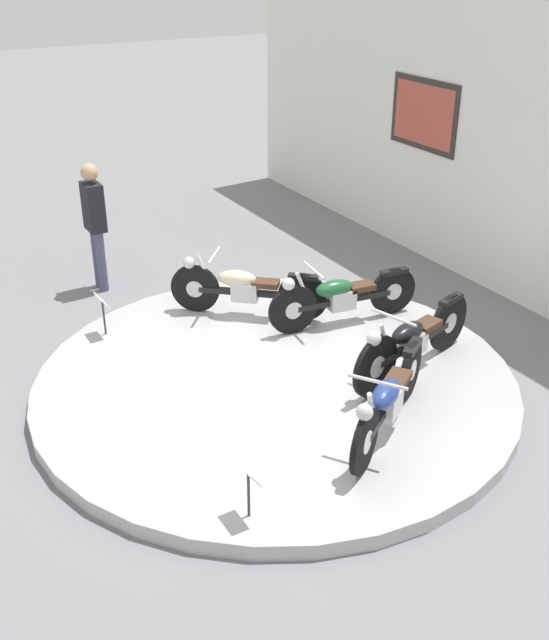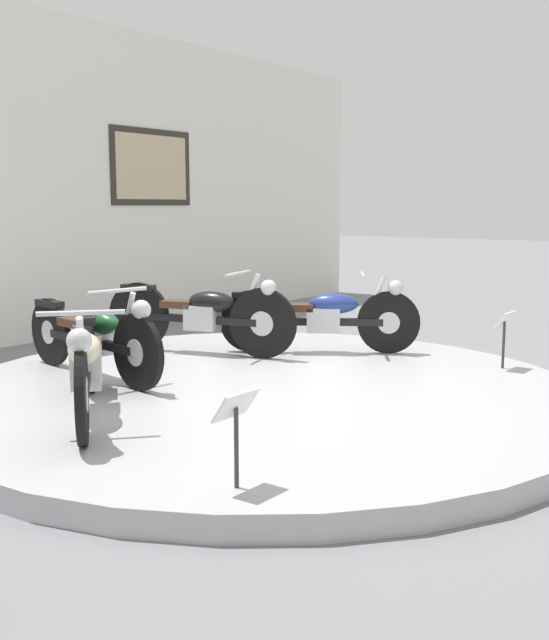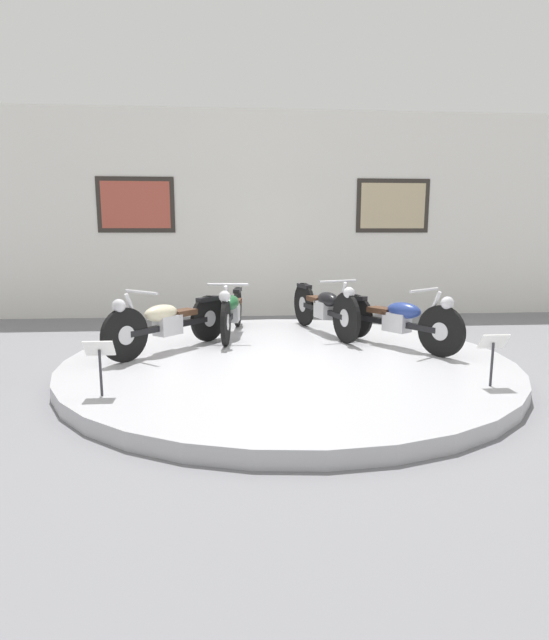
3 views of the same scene
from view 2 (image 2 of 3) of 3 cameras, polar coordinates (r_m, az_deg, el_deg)
name	(u,v)px [view 2 (image 2 of 3)]	position (r m, az deg, el deg)	size (l,w,h in m)	color
ground_plane	(263,404)	(6.08, -0.87, -6.41)	(60.00, 60.00, 0.00)	slate
display_platform	(263,395)	(6.06, -0.88, -5.70)	(5.13, 5.13, 0.16)	#ADADB2
motorcycle_cream	(86,362)	(5.24, -14.17, -3.14)	(1.32, 1.53, 0.78)	black
motorcycle_green	(94,334)	(6.41, -13.62, -1.03)	(0.54, 1.95, 0.78)	black
motorcycle_black	(202,313)	(7.29, -5.52, 0.53)	(0.69, 1.95, 0.81)	black
motorcycle_blue	(324,315)	(7.32, 3.77, 0.39)	(1.15, 1.65, 0.78)	black
info_placard_front_left	(236,418)	(3.81, -2.94, -7.47)	(0.26, 0.11, 0.51)	#333338
info_placard_front_centre	(504,327)	(6.89, 17.11, -0.54)	(0.26, 0.11, 0.51)	#333338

